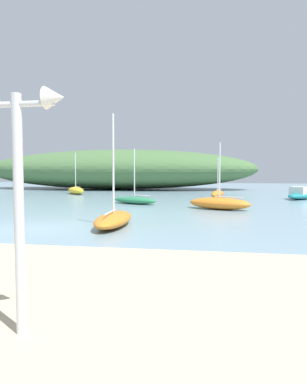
{
  "coord_description": "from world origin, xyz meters",
  "views": [
    {
      "loc": [
        6.68,
        -11.73,
        2.16
      ],
      "look_at": [
        3.82,
        6.0,
        1.12
      ],
      "focal_mm": 30.62,
      "sensor_mm": 36.0,
      "label": 1
    }
  ],
  "objects": [
    {
      "name": "sailboat_far_left",
      "position": [
        7.66,
        17.08,
        0.35
      ],
      "size": [
        1.6,
        2.91,
        3.52
      ],
      "color": "orange",
      "rests_on": "ground"
    },
    {
      "name": "sailboat_far_right",
      "position": [
        2.97,
        1.07,
        0.3
      ],
      "size": [
        1.43,
        3.97,
        4.54
      ],
      "color": "orange",
      "rests_on": "ground"
    },
    {
      "name": "ground_plane",
      "position": [
        0.0,
        0.0,
        0.0
      ],
      "size": [
        120.0,
        120.0,
        0.0
      ],
      "primitive_type": "plane",
      "color": "#7A99A8"
    },
    {
      "name": "motorboat_inner_mooring",
      "position": [
        14.39,
        16.86,
        0.4
      ],
      "size": [
        3.53,
        4.23,
        1.04
      ],
      "color": "teal",
      "rests_on": "ground"
    },
    {
      "name": "sailboat_outer_mooring",
      "position": [
        -6.51,
        19.96,
        0.39
      ],
      "size": [
        3.17,
        3.36,
        4.22
      ],
      "color": "gold",
      "rests_on": "ground"
    },
    {
      "name": "distant_hill",
      "position": [
        -5.49,
        31.15,
        2.64
      ],
      "size": [
        37.32,
        12.48,
        5.28
      ],
      "primitive_type": "ellipsoid",
      "color": "#476B3D",
      "rests_on": "ground"
    },
    {
      "name": "sailboat_west_reach",
      "position": [
        7.46,
        8.01,
        0.37
      ],
      "size": [
        3.99,
        2.66,
        3.98
      ],
      "color": "orange",
      "rests_on": "ground"
    },
    {
      "name": "sailboat_mid_channel",
      "position": [
        1.72,
        10.62,
        0.28
      ],
      "size": [
        3.71,
        2.56,
        3.85
      ],
      "color": "#287A4C",
      "rests_on": "ground"
    }
  ]
}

